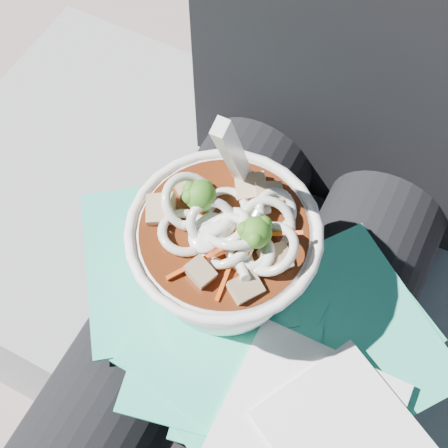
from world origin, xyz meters
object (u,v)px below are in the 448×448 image
at_px(person_body, 274,270).
at_px(lap, 236,350).
at_px(stone_ledge, 275,329).
at_px(udon_bowl, 225,248).
at_px(plastic_bag, 249,323).

bearing_deg(person_body, lap, -90.00).
relative_size(stone_ledge, udon_bowl, 4.78).
bearing_deg(lap, plastic_bag, 31.67).
height_order(plastic_bag, udon_bowl, udon_bowl).
distance_m(lap, person_body, 0.09).
bearing_deg(lap, udon_bowl, 131.71).
distance_m(lap, udon_bowl, 0.15).
relative_size(plastic_bag, udon_bowl, 1.97).
relative_size(stone_ledge, person_body, 0.98).
bearing_deg(plastic_bag, lap, -148.33).
distance_m(stone_ledge, lap, 0.34).
distance_m(plastic_bag, udon_bowl, 0.08).
xyz_separation_m(lap, person_body, (-0.00, 0.09, 0.02)).
relative_size(stone_ledge, plastic_bag, 2.43).
relative_size(lap, udon_bowl, 2.29).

